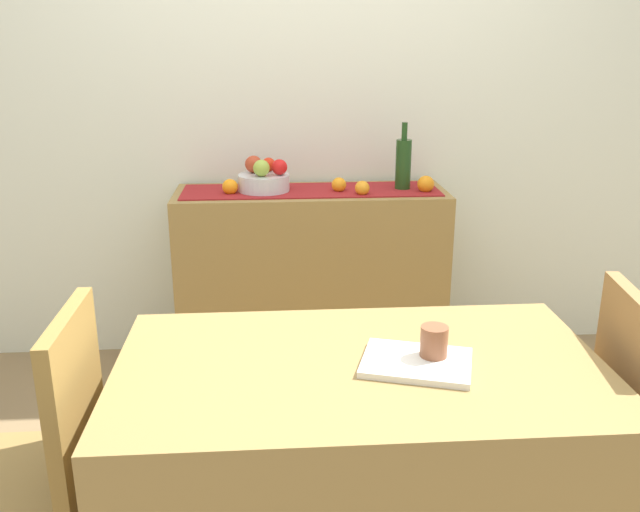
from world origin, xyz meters
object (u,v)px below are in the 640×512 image
object	(u,v)px
fruit_bowl	(264,183)
coffee_cup	(434,344)
wine_bottle	(403,164)
dining_table	(358,482)
open_book	(417,363)
sideboard_console	(311,280)

from	to	relation	value
fruit_bowl	coffee_cup	world-z (taller)	fruit_bowl
wine_bottle	dining_table	size ratio (longest dim) A/B	0.24
dining_table	open_book	xyz separation A→B (m)	(0.14, -0.03, 0.38)
wine_bottle	dining_table	world-z (taller)	wine_bottle
open_book	coffee_cup	bearing A→B (deg)	39.56
wine_bottle	coffee_cup	bearing A→B (deg)	-97.47
fruit_bowl	dining_table	xyz separation A→B (m)	(0.26, -1.47, -0.55)
sideboard_console	dining_table	world-z (taller)	sideboard_console
fruit_bowl	dining_table	bearing A→B (deg)	-80.01
coffee_cup	wine_bottle	bearing A→B (deg)	82.53
open_book	coffee_cup	size ratio (longest dim) A/B	2.77
sideboard_console	open_book	bearing A→B (deg)	-82.88
sideboard_console	fruit_bowl	world-z (taller)	fruit_bowl
sideboard_console	coffee_cup	xyz separation A→B (m)	(0.23, -1.47, 0.35)
coffee_cup	fruit_bowl	bearing A→B (deg)	107.03
fruit_bowl	open_book	bearing A→B (deg)	-74.90
sideboard_console	dining_table	size ratio (longest dim) A/B	0.97
wine_bottle	coffee_cup	distance (m)	1.50
wine_bottle	dining_table	bearing A→B (deg)	-104.73
sideboard_console	wine_bottle	world-z (taller)	wine_bottle
open_book	coffee_cup	world-z (taller)	coffee_cup
sideboard_console	dining_table	bearing A→B (deg)	-88.36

